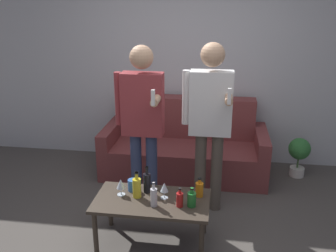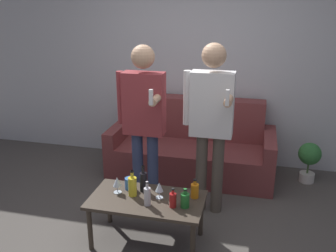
% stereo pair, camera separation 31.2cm
% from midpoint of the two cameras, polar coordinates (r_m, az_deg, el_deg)
% --- Properties ---
extents(ground_plane, '(16.00, 16.00, 0.00)m').
position_cam_midpoint_polar(ground_plane, '(3.55, 0.84, -17.55)').
color(ground_plane, '#514C47').
extents(wall_back, '(8.00, 0.06, 2.70)m').
position_cam_midpoint_polar(wall_back, '(4.87, 6.20, 9.94)').
color(wall_back, silver).
rests_on(wall_back, ground_plane).
extents(couch, '(2.00, 0.84, 0.91)m').
position_cam_midpoint_polar(couch, '(4.72, 5.59, -3.43)').
color(couch, brown).
rests_on(couch, ground_plane).
extents(coffee_table, '(1.01, 0.54, 0.45)m').
position_cam_midpoint_polar(coffee_table, '(3.36, -0.55, -11.83)').
color(coffee_table, '#3D3328').
rests_on(coffee_table, ground_plane).
extents(bottle_orange, '(0.06, 0.06, 0.17)m').
position_cam_midpoint_polar(bottle_orange, '(3.19, 3.61, -11.19)').
color(bottle_orange, '#B21E1E').
rests_on(bottle_orange, coffee_table).
extents(bottle_green, '(0.08, 0.08, 0.17)m').
position_cam_midpoint_polar(bottle_green, '(3.20, 5.45, -11.20)').
color(bottle_green, '#23752D').
rests_on(bottle_green, coffee_table).
extents(bottle_dark, '(0.07, 0.07, 0.18)m').
position_cam_midpoint_polar(bottle_dark, '(3.34, 6.81, -9.76)').
color(bottle_dark, orange).
rests_on(bottle_dark, coffee_table).
extents(bottle_yellow, '(0.07, 0.07, 0.25)m').
position_cam_midpoint_polar(bottle_yellow, '(3.41, -1.13, -8.46)').
color(bottle_yellow, black).
rests_on(bottle_yellow, coffee_table).
extents(bottle_red, '(0.06, 0.06, 0.22)m').
position_cam_midpoint_polar(bottle_red, '(3.20, -0.35, -10.65)').
color(bottle_red, silver).
rests_on(bottle_red, coffee_table).
extents(bottle_clear, '(0.08, 0.08, 0.24)m').
position_cam_midpoint_polar(bottle_clear, '(3.34, -2.75, -9.14)').
color(bottle_clear, yellow).
rests_on(bottle_clear, coffee_table).
extents(wine_glass_near, '(0.07, 0.07, 0.15)m').
position_cam_midpoint_polar(wine_glass_near, '(3.30, 1.40, -9.40)').
color(wine_glass_near, silver).
rests_on(wine_glass_near, coffee_table).
extents(wine_glass_far, '(0.08, 0.08, 0.15)m').
position_cam_midpoint_polar(wine_glass_far, '(3.39, -5.13, -8.57)').
color(wine_glass_far, silver).
rests_on(wine_glass_far, coffee_table).
extents(cup_on_table, '(0.09, 0.09, 0.11)m').
position_cam_midpoint_polar(cup_on_table, '(3.47, -3.28, -8.79)').
color(cup_on_table, '#3366B2').
rests_on(cup_on_table, coffee_table).
extents(person_standing_left, '(0.48, 0.43, 1.70)m').
position_cam_midpoint_polar(person_standing_left, '(3.68, -1.32, 1.62)').
color(person_standing_left, navy).
rests_on(person_standing_left, ground_plane).
extents(person_standing_right, '(0.48, 0.44, 1.73)m').
position_cam_midpoint_polar(person_standing_right, '(3.64, 9.03, 1.43)').
color(person_standing_right, brown).
rests_on(person_standing_right, ground_plane).
extents(potted_plant, '(0.26, 0.26, 0.49)m').
position_cam_midpoint_polar(potted_plant, '(4.80, 22.50, -4.50)').
color(potted_plant, silver).
rests_on(potted_plant, ground_plane).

